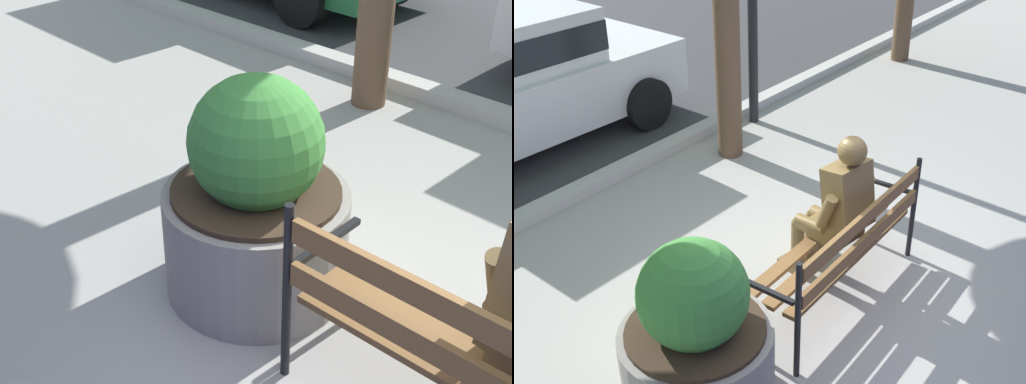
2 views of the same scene
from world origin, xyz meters
TOP-DOWN VIEW (x-y plane):
  - park_bench at (-0.16, -0.10)m, footprint 1.81×0.57m
  - concrete_planter at (-1.59, 0.10)m, footprint 0.98×0.98m

SIDE VIEW (x-z plane):
  - concrete_planter at x=-1.59m, z-range -0.10..1.13m
  - park_bench at x=-0.16m, z-range 0.07..1.02m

